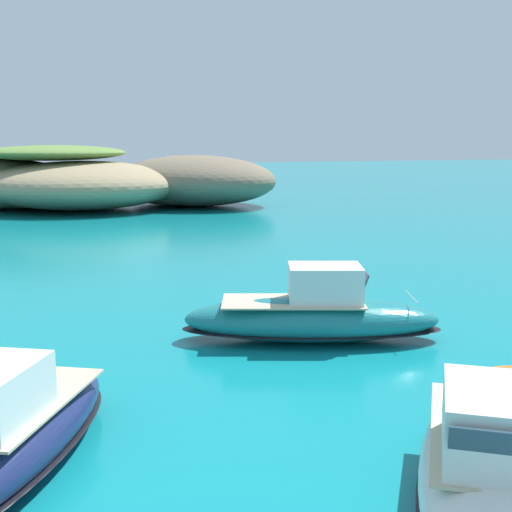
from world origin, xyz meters
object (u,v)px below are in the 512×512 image
object	(u,v)px
motorboat_white	(493,474)
motorboat_navy	(3,436)
islet_large	(50,184)
islet_small	(189,183)
motorboat_teal	(313,316)

from	to	relation	value
motorboat_white	motorboat_navy	bearing A→B (deg)	150.24
islet_large	islet_small	size ratio (longest dim) A/B	1.34
motorboat_teal	motorboat_navy	world-z (taller)	motorboat_teal
islet_small	motorboat_teal	world-z (taller)	islet_small
islet_large	islet_small	bearing A→B (deg)	-7.93
islet_large	motorboat_white	distance (m)	67.51
islet_large	motorboat_white	bearing A→B (deg)	-85.90
islet_small	motorboat_teal	bearing A→B (deg)	-99.17
motorboat_white	motorboat_teal	bearing A→B (deg)	82.17
islet_small	motorboat_navy	size ratio (longest dim) A/B	2.62
islet_small	motorboat_teal	size ratio (longest dim) A/B	2.41
motorboat_white	motorboat_navy	size ratio (longest dim) A/B	1.03
motorboat_teal	motorboat_white	bearing A→B (deg)	-97.83
islet_small	motorboat_white	bearing A→B (deg)	-98.92
motorboat_white	motorboat_navy	world-z (taller)	motorboat_white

